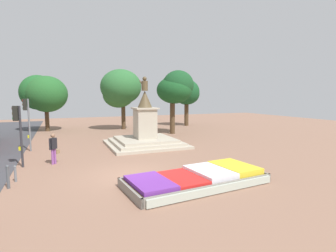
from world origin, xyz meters
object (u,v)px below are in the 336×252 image
object	(u,v)px
traffic_light_mid_block	(18,125)
kerb_bollard_north	(15,173)
flower_planter	(199,178)
traffic_light_far_corner	(27,115)
statue_monument	(145,133)
pedestrian_with_handbag	(54,147)
kerb_bollard_mid_b	(8,176)

from	to	relation	value
traffic_light_mid_block	kerb_bollard_north	bearing A→B (deg)	-87.61
flower_planter	traffic_light_far_corner	world-z (taller)	traffic_light_far_corner
traffic_light_far_corner	statue_monument	bearing A→B (deg)	-6.84
pedestrian_with_handbag	kerb_bollard_mid_b	world-z (taller)	pedestrian_with_handbag
kerb_bollard_north	kerb_bollard_mid_b	bearing A→B (deg)	-99.66
pedestrian_with_handbag	kerb_bollard_mid_b	xyz separation A→B (m)	(-1.73, -3.63, -0.48)
flower_planter	traffic_light_mid_block	xyz separation A→B (m)	(-7.67, 6.16, 2.08)
flower_planter	kerb_bollard_mid_b	bearing A→B (deg)	161.36
kerb_bollard_north	traffic_light_mid_block	bearing A→B (deg)	92.39
statue_monument	kerb_bollard_north	xyz separation A→B (m)	(-8.17, -6.24, -0.55)
traffic_light_far_corner	pedestrian_with_handbag	distance (m)	5.03
flower_planter	kerb_bollard_north	xyz separation A→B (m)	(-7.56, 3.48, 0.15)
flower_planter	pedestrian_with_handbag	world-z (taller)	pedestrian_with_handbag
traffic_light_far_corner	traffic_light_mid_block	bearing A→B (deg)	-89.95
kerb_bollard_north	flower_planter	bearing A→B (deg)	-24.69
traffic_light_far_corner	kerb_bollard_north	bearing A→B (deg)	-89.08
flower_planter	traffic_light_mid_block	world-z (taller)	traffic_light_mid_block
statue_monument	traffic_light_mid_block	bearing A→B (deg)	-156.75
traffic_light_mid_block	pedestrian_with_handbag	distance (m)	2.15
flower_planter	statue_monument	bearing A→B (deg)	86.41
flower_planter	traffic_light_far_corner	distance (m)	13.38
kerb_bollard_mid_b	flower_planter	bearing A→B (deg)	-18.64
statue_monument	pedestrian_with_handbag	bearing A→B (deg)	-152.15
traffic_light_mid_block	traffic_light_far_corner	bearing A→B (deg)	90.05
kerb_bollard_north	statue_monument	bearing A→B (deg)	37.38
flower_planter	traffic_light_far_corner	size ratio (longest dim) A/B	1.76
flower_planter	traffic_light_mid_block	distance (m)	10.06
traffic_light_mid_block	kerb_bollard_north	size ratio (longest dim) A/B	4.40
traffic_light_far_corner	kerb_bollard_mid_b	distance (m)	8.36
traffic_light_mid_block	traffic_light_far_corner	xyz separation A→B (m)	(-0.00, 4.55, 0.22)
statue_monument	traffic_light_far_corner	distance (m)	8.50
traffic_light_mid_block	kerb_bollard_north	world-z (taller)	traffic_light_mid_block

